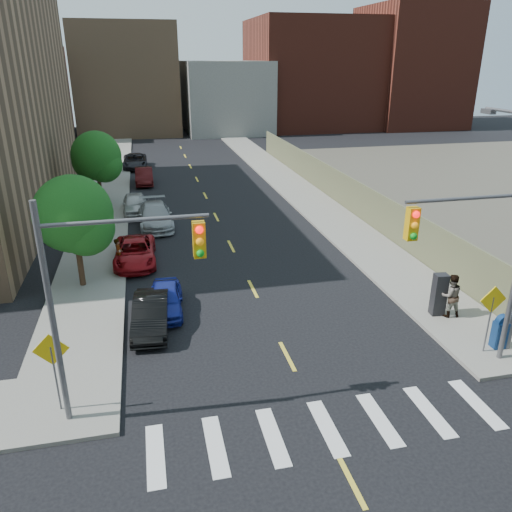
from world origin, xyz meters
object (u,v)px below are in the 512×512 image
parked_car_blue (166,299)px  parked_car_grey (135,161)px  parked_car_black (151,314)px  mailbox (501,332)px  pedestrian_west (119,253)px  pedestrian_east (451,295)px  parked_car_white (135,204)px  parked_car_red (135,252)px  parked_car_silver (155,216)px  parked_car_maroon (144,176)px  payphone (439,294)px

parked_car_blue → parked_car_grey: bearing=96.3°
parked_car_black → mailbox: size_ratio=2.94×
pedestrian_west → pedestrian_east: size_ratio=0.84×
parked_car_black → pedestrian_west: bearing=107.0°
parked_car_black → parked_car_white: size_ratio=0.96×
parked_car_red → parked_car_white: size_ratio=1.12×
parked_car_red → pedestrian_west: bearing=-134.6°
pedestrian_west → parked_car_grey: bearing=3.4°
parked_car_red → mailbox: mailbox is taller
parked_car_blue → pedestrian_east: (11.68, -3.29, 0.49)m
parked_car_black → pedestrian_east: size_ratio=2.10×
parked_car_silver → parked_car_maroon: size_ratio=1.21×
parked_car_blue → payphone: 11.69m
parked_car_black → pedestrian_west: pedestrian_west is taller
parked_car_grey → pedestrian_west: size_ratio=3.18×
parked_car_white → pedestrian_west: bearing=-95.8°
parked_car_white → pedestrian_east: pedestrian_east is taller
parked_car_silver → pedestrian_east: pedestrian_east is taller
parked_car_black → pedestrian_west: (-1.43, 6.56, 0.29)m
pedestrian_east → mailbox: bearing=106.8°
pedestrian_west → pedestrian_east: bearing=-116.6°
parked_car_silver → payphone: size_ratio=2.80×
parked_car_red → parked_car_maroon: size_ratio=1.09×
parked_car_grey → parked_car_blue: bearing=-87.1°
pedestrian_west → mailbox: bearing=-122.9°
pedestrian_west → parked_car_silver: bearing=-11.6°
parked_car_red → pedestrian_west: 1.16m
parked_car_silver → parked_car_white: bearing=109.5°
payphone → parked_car_silver: bearing=132.5°
parked_car_red → parked_car_grey: (0.00, 25.90, 0.06)m
parked_car_maroon → mailbox: size_ratio=3.15×
pedestrian_west → payphone: bearing=-116.6°
parked_car_black → parked_car_grey: bearing=95.8°
parked_car_blue → parked_car_silver: (0.00, 12.22, 0.14)m
parked_car_black → parked_car_maroon: size_ratio=0.93×
pedestrian_west → pedestrian_east: pedestrian_east is taller
parked_car_white → parked_car_maroon: bearing=83.6°
parked_car_grey → payphone: size_ratio=2.74×
parked_car_black → parked_car_white: parked_car_white is taller
parked_car_silver → parked_car_maroon: (-0.51, 12.39, -0.05)m
parked_car_maroon → pedestrian_west: 19.45m
parked_car_grey → mailbox: (13.44, -37.83, 0.10)m
payphone → parked_car_black: bearing=177.9°
parked_car_black → pedestrian_east: pedestrian_east is taller
parked_car_silver → parked_car_maroon: bearing=90.4°
parked_car_silver → pedestrian_west: bearing=-108.7°
parked_car_red → mailbox: size_ratio=3.43×
parked_car_black → mailbox: mailbox is taller
parked_car_grey → payphone: bearing=-69.6°
parked_car_red → parked_car_black: bearing=-83.9°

